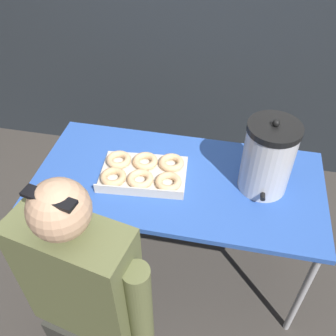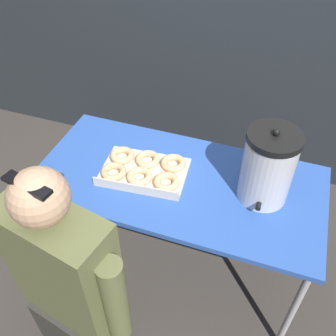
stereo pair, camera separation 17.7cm
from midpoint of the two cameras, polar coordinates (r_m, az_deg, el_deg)
ground_plane at (r=2.35m, az=3.43°, el=-14.14°), size 12.00×12.00×0.00m
folding_table at (r=1.83m, az=4.27°, el=-2.96°), size 1.38×0.66×0.71m
donut_box at (r=1.81m, az=-0.95°, el=-0.38°), size 0.44×0.32×0.05m
coffee_urn at (r=1.68m, az=17.91°, el=0.04°), size 0.23×0.26×0.38m
cell_phone at (r=1.83m, az=-15.06°, el=-2.28°), size 0.08×0.15×0.01m
person_seated at (r=1.63m, az=-11.55°, el=-17.57°), size 0.57×0.30×1.22m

